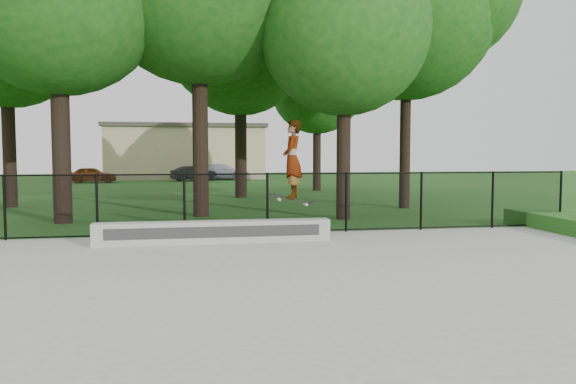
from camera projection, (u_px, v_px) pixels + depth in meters
The scene contains 10 objects.
ground at pixel (326, 296), 7.99m from camera, with size 100.00×100.00×0.00m, color #1F5618.
concrete_slab at pixel (326, 294), 7.99m from camera, with size 14.00×12.00×0.06m, color #9B9A96.
grind_ledge at pixel (214, 232), 12.34m from camera, with size 5.16×0.40×0.48m, color #AAABA5.
car_a at pixel (92, 175), 38.27m from camera, with size 1.29×3.19×1.09m, color brown.
car_b at pixel (194, 173), 40.97m from camera, with size 1.13×2.95×1.07m, color black.
car_c at pixel (223, 172), 42.55m from camera, with size 1.72×3.88×1.23m, color #A6AABC.
skater_airborne at pixel (292, 161), 12.27m from camera, with size 0.82×0.72×1.91m.
chainlink_fence at pixel (267, 203), 13.73m from camera, with size 16.06×0.06×1.50m.
tree_row at pixel (224, 22), 20.40m from camera, with size 20.80×18.12×11.03m.
distant_building at pixel (186, 151), 44.79m from camera, with size 12.40×6.40×4.30m.
Camera 1 is at (-1.93, -7.65, 2.04)m, focal length 35.00 mm.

